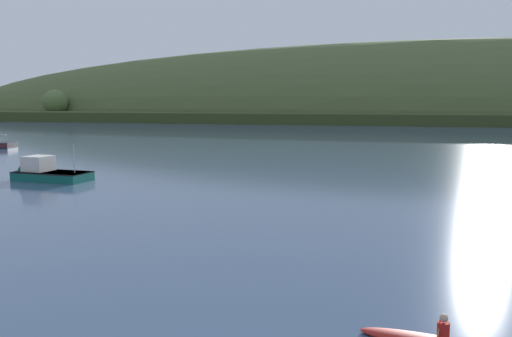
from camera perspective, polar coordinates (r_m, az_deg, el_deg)
The scene contains 2 objects.
far_shoreline_hill at distance 208.19m, azimuth 19.13°, elevation 5.03°, with size 550.58×159.54×57.19m.
fishing_boat_moored at distance 46.84m, azimuth -21.63°, elevation -0.69°, with size 6.91×3.74×4.16m.
Camera 1 is at (12.66, -1.16, 6.36)m, focal length 37.49 mm.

